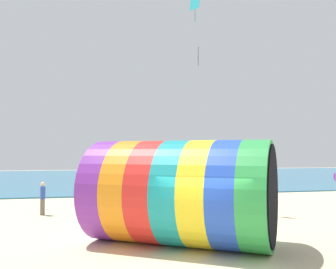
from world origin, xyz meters
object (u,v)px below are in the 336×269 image
at_px(kite_cyan_diamond, 195,1).
at_px(bystander_mid_beach, 147,196).
at_px(giant_inflatable_tube, 181,192).
at_px(bystander_near_water, 43,198).
at_px(bystander_far_left, 157,200).
at_px(kite_black_diamond, 198,53).

xyz_separation_m(kite_cyan_diamond, bystander_mid_beach, (-2.66, 0.64, -11.10)).
distance_m(giant_inflatable_tube, bystander_near_water, 9.41).
xyz_separation_m(bystander_near_water, bystander_far_left, (5.80, -1.34, -0.07)).
xyz_separation_m(giant_inflatable_tube, bystander_mid_beach, (0.04, 7.94, -1.03)).
bearing_deg(bystander_far_left, kite_black_diamond, 61.87).
distance_m(giant_inflatable_tube, kite_black_diamond, 19.41).
height_order(giant_inflatable_tube, bystander_far_left, giant_inflatable_tube).
bearing_deg(bystander_near_water, giant_inflatable_tube, -54.03).
bearing_deg(bystander_far_left, giant_inflatable_tube, -92.71).
bearing_deg(bystander_mid_beach, bystander_near_water, -176.24).
bearing_deg(kite_black_diamond, kite_cyan_diamond, -107.92).
bearing_deg(bystander_far_left, bystander_near_water, 166.98).
xyz_separation_m(kite_cyan_diamond, kite_black_diamond, (2.82, 8.71, -0.59)).
relative_size(kite_cyan_diamond, bystander_mid_beach, 1.07).
bearing_deg(bystander_near_water, bystander_far_left, -13.02).
xyz_separation_m(kite_black_diamond, bystander_far_left, (-5.23, -9.78, -10.51)).
distance_m(kite_cyan_diamond, bystander_near_water, 13.75).
bearing_deg(kite_cyan_diamond, giant_inflatable_tube, -110.33).
height_order(giant_inflatable_tube, kite_black_diamond, kite_black_diamond).
distance_m(kite_black_diamond, bystander_far_left, 15.28).
distance_m(kite_cyan_diamond, kite_black_diamond, 9.17).
xyz_separation_m(bystander_near_water, bystander_mid_beach, (5.54, 0.36, -0.07)).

